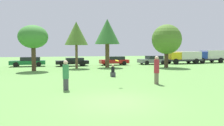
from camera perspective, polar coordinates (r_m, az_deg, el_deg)
name	(u,v)px	position (r m, az deg, el deg)	size (l,w,h in m)	color
ground_plane	(116,102)	(9.73, 1.04, -10.34)	(120.00, 120.00, 0.00)	#5B8E42
person_thrower	(66,75)	(12.55, -12.32, -3.19)	(0.36, 0.36, 1.72)	#3F3F47
person_catcher	(157,70)	(14.66, 11.89, -1.80)	(0.35, 0.35, 1.91)	#726651
frisbee	(117,61)	(13.49, 1.34, 0.66)	(0.26, 0.25, 0.13)	yellow
bystander_sitting	(113,72)	(18.23, 0.24, -2.32)	(0.39, 0.32, 1.06)	#3F3F47
tree_1	(33,37)	(24.51, -20.42, 6.51)	(3.14, 3.14, 4.95)	#473323
tree_2	(76,34)	(26.48, -9.58, 7.82)	(2.84, 2.84, 5.73)	brown
tree_3	(107,32)	(27.51, -1.29, 8.32)	(3.22, 3.22, 6.25)	brown
tree_4	(167,39)	(28.26, 14.47, 6.14)	(3.79, 3.79, 5.53)	#473323
parked_car_green	(29,62)	(31.12, -21.49, 0.37)	(4.58, 1.90, 1.29)	#196633
parked_car_black	(73,62)	(30.31, -10.51, 0.39)	(4.52, 2.02, 1.15)	black
parked_car_red	(115,61)	(31.60, 0.71, 0.66)	(4.28, 1.91, 1.29)	red
parked_car_grey	(153,60)	(33.77, 10.92, 0.83)	(4.44, 2.06, 1.34)	slate
delivery_truck_yellow	(184,57)	(36.67, 18.73, 1.63)	(6.09, 2.34, 1.99)	#2D2D33
delivery_truck_blue	(209,56)	(40.67, 24.57, 1.79)	(6.08, 2.43, 2.17)	#2D2D33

